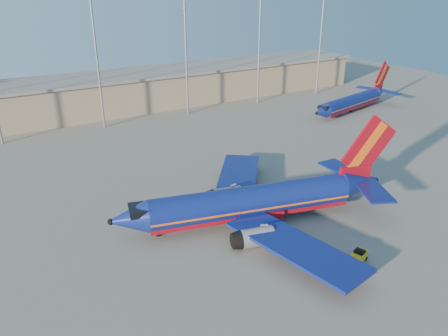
{
  "coord_description": "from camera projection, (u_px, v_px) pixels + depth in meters",
  "views": [
    {
      "loc": [
        -29.04,
        -44.03,
        28.91
      ],
      "look_at": [
        0.78,
        5.72,
        4.0
      ],
      "focal_mm": 35.0,
      "sensor_mm": 36.0,
      "label": 1
    }
  ],
  "objects": [
    {
      "name": "ground",
      "position": [
        241.0,
        210.0,
        59.83
      ],
      "size": [
        220.0,
        220.0,
        0.0
      ],
      "primitive_type": "plane",
      "color": "slate",
      "rests_on": "ground"
    },
    {
      "name": "terminal_building",
      "position": [
        148.0,
        88.0,
        108.56
      ],
      "size": [
        122.0,
        16.0,
        8.5
      ],
      "color": "gray",
      "rests_on": "ground"
    },
    {
      "name": "light_mast_row",
      "position": [
        143.0,
        40.0,
        91.52
      ],
      "size": [
        101.6,
        1.6,
        28.65
      ],
      "color": "gray",
      "rests_on": "ground"
    },
    {
      "name": "aircraft_main",
      "position": [
        257.0,
        201.0,
        56.17
      ],
      "size": [
        37.79,
        35.92,
        13.0
      ],
      "rotation": [
        0.0,
        0.0,
        -0.24
      ],
      "color": "navy",
      "rests_on": "ground"
    },
    {
      "name": "aircraft_second",
      "position": [
        353.0,
        101.0,
        104.36
      ],
      "size": [
        30.81,
        13.64,
        10.57
      ],
      "rotation": [
        0.0,
        0.0,
        0.22
      ],
      "color": "navy",
      "rests_on": "ground"
    },
    {
      "name": "baggage_tug",
      "position": [
        359.0,
        256.0,
        48.56
      ],
      "size": [
        2.31,
        1.79,
        1.46
      ],
      "rotation": [
        0.0,
        0.0,
        0.31
      ],
      "color": "gold",
      "rests_on": "ground"
    }
  ]
}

